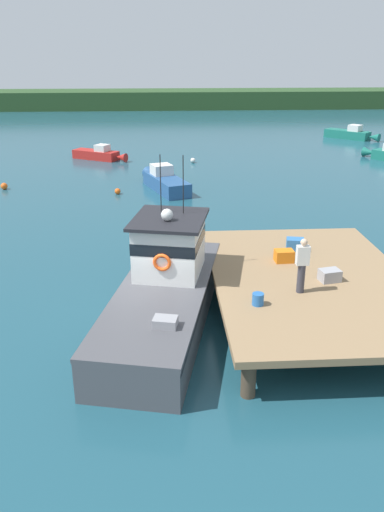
% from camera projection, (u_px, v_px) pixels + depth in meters
% --- Properties ---
extents(ground_plane, '(200.00, 200.00, 0.00)m').
position_uv_depth(ground_plane, '(156.00, 316.00, 16.01)').
color(ground_plane, '#1E4C5B').
extents(dock, '(6.00, 9.00, 1.20)m').
position_uv_depth(dock, '(311.00, 281.00, 15.88)').
color(dock, '#4C3D2D').
rests_on(dock, ground).
extents(main_fishing_boat, '(4.20, 9.96, 4.80)m').
position_uv_depth(main_fishing_boat, '(166.00, 286.00, 15.66)').
color(main_fishing_boat, '#4C4C51').
rests_on(main_fishing_boat, ground).
extents(crate_single_by_cleat, '(0.68, 0.55, 0.41)m').
position_uv_depth(crate_single_by_cleat, '(295.00, 244.00, 17.90)').
color(crate_single_by_cleat, '#3370B2').
rests_on(crate_single_by_cleat, dock).
extents(crate_stack_mid_dock, '(0.68, 0.55, 0.36)m').
position_uv_depth(crate_stack_mid_dock, '(330.00, 275.00, 15.50)').
color(crate_stack_mid_dock, '#9E9EA3').
rests_on(crate_stack_mid_dock, dock).
extents(crate_single_far, '(0.62, 0.47, 0.40)m').
position_uv_depth(crate_single_far, '(284.00, 256.00, 16.92)').
color(crate_single_far, orange).
rests_on(crate_single_far, dock).
extents(bait_bucket, '(0.32, 0.32, 0.34)m').
position_uv_depth(bait_bucket, '(258.00, 299.00, 14.04)').
color(bait_bucket, '#2866B2').
rests_on(bait_bucket, dock).
extents(deckhand_by_the_boat, '(0.36, 0.22, 1.63)m').
position_uv_depth(deckhand_by_the_boat, '(302.00, 264.00, 14.54)').
color(deckhand_by_the_boat, '#383842').
rests_on(deckhand_by_the_boat, dock).
extents(moored_boat_outer_mooring, '(4.35, 4.36, 1.31)m').
position_uv_depth(moored_boat_outer_mooring, '(351.00, 134.00, 47.69)').
color(moored_boat_outer_mooring, '#196B5B').
rests_on(moored_boat_outer_mooring, ground).
extents(moored_boat_mid_harbor, '(4.33, 2.97, 1.14)m').
position_uv_depth(moored_boat_mid_harbor, '(99.00, 154.00, 38.71)').
color(moored_boat_mid_harbor, red).
rests_on(moored_boat_mid_harbor, ground).
extents(moored_boat_off_the_point, '(2.91, 5.54, 1.40)m').
position_uv_depth(moored_boat_off_the_point, '(164.00, 181.00, 30.43)').
color(moored_boat_off_the_point, '#285184').
rests_on(moored_boat_off_the_point, ground).
extents(mooring_buoy_channel_marker, '(0.40, 0.40, 0.40)m').
position_uv_depth(mooring_buoy_channel_marker, '(4.00, 186.00, 30.44)').
color(mooring_buoy_channel_marker, '#EA5B19').
rests_on(mooring_buoy_channel_marker, ground).
extents(mooring_buoy_outer, '(0.34, 0.34, 0.34)m').
position_uv_depth(mooring_buoy_outer, '(118.00, 191.00, 29.45)').
color(mooring_buoy_outer, '#EA5B19').
rests_on(mooring_buoy_outer, ground).
extents(mooring_buoy_inshore, '(0.36, 0.36, 0.36)m').
position_uv_depth(mooring_buoy_inshore, '(193.00, 160.00, 37.62)').
color(mooring_buoy_inshore, silver).
rests_on(mooring_buoy_inshore, ground).
extents(far_shoreline, '(120.00, 8.00, 2.40)m').
position_uv_depth(far_shoreline, '(158.00, 99.00, 72.99)').
color(far_shoreline, '#284723').
rests_on(far_shoreline, ground).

